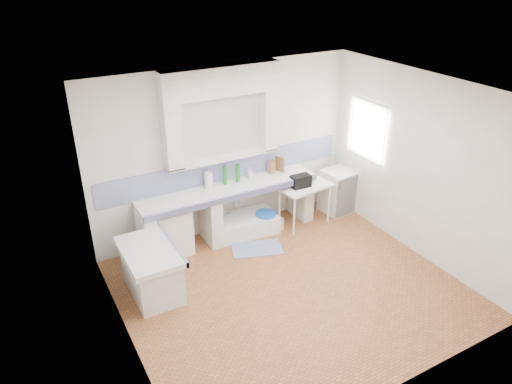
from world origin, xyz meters
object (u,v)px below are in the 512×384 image
fridge (337,191)px  stove (171,231)px  sink (242,225)px  side_table (304,205)px

fridge → stove: bearing=170.4°
stove → fridge: bearing=-4.6°
sink → side_table: bearing=-8.6°
sink → side_table: size_ratio=1.28×
stove → side_table: bearing=-8.2°
stove → fridge: size_ratio=0.97×
sink → fridge: size_ratio=1.44×
stove → side_table: (2.31, -0.29, -0.01)m
stove → fridge: (3.11, -0.18, 0.01)m
stove → sink: (1.24, -0.03, -0.25)m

